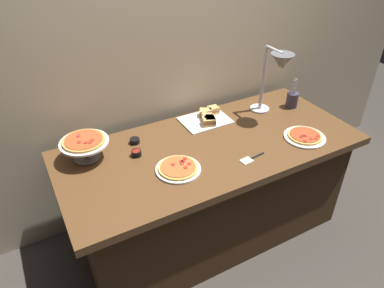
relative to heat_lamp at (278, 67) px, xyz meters
The scene contains 12 objects.
ground_plane 1.26m from the heat_lamp, 169.94° to the right, with size 8.00×8.00×0.00m, color #38332D.
back_wall 0.68m from the heat_lamp, 143.49° to the left, with size 4.40×0.04×2.40m, color #C6B593.
buffet_table 0.93m from the heat_lamp, 169.94° to the right, with size 1.90×0.84×0.76m.
heat_lamp is the anchor object (origin of this frame).
pizza_plate_front 0.94m from the heat_lamp, 165.02° to the right, with size 0.26×0.26×0.03m.
pizza_plate_center 0.48m from the heat_lamp, 86.92° to the right, with size 0.26×0.26×0.03m.
pizza_plate_raised_stand 1.30m from the heat_lamp, behind, with size 0.28×0.28×0.14m.
sandwich_platter 0.57m from the heat_lamp, 158.38° to the left, with size 0.33×0.24×0.06m.
sauce_cup_near 1.03m from the heat_lamp, behind, with size 0.06×0.06×0.03m.
sauce_cup_far 1.06m from the heat_lamp, behind, with size 0.06×0.06×0.04m.
utensil_holder 0.39m from the heat_lamp, 12.65° to the left, with size 0.08×0.08×0.22m.
serving_spatula 0.65m from the heat_lamp, 140.88° to the right, with size 0.17×0.06×0.01m.
Camera 1 is at (-0.98, -1.55, 2.01)m, focal length 33.27 mm.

